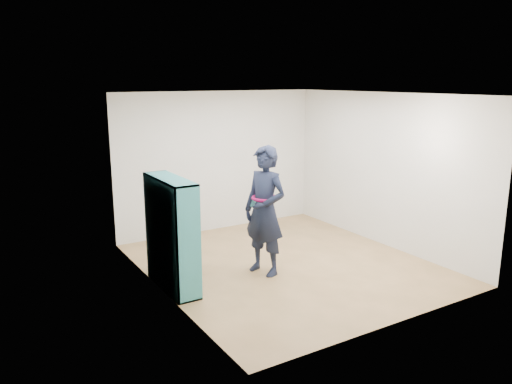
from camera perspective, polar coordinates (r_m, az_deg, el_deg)
floor at (r=7.84m, az=3.44°, el=-8.23°), size 4.50×4.50×0.00m
ceiling at (r=7.32m, az=3.72°, el=11.11°), size 4.50×4.50×0.00m
wall_left at (r=6.56m, az=-10.91°, el=-0.77°), size 0.02×4.50×2.60m
wall_right at (r=8.76m, az=14.39°, el=2.46°), size 0.02×4.50×2.60m
wall_back at (r=9.38m, az=-4.32°, el=3.50°), size 4.00×0.02×2.60m
wall_front at (r=5.83m, az=16.33°, el=-2.79°), size 4.00×0.02×2.60m
bookshelf at (r=6.85m, az=-9.79°, el=-4.91°), size 0.34×1.15×1.54m
person at (r=7.22m, az=1.03°, el=-2.15°), size 0.66×0.80×1.90m
smartphone at (r=7.13m, az=-0.31°, el=-1.32°), size 0.06×0.10×0.14m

